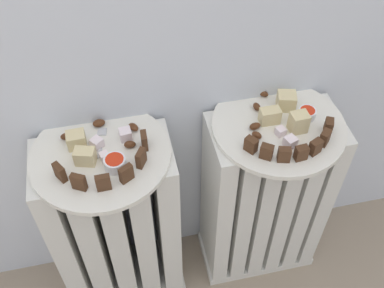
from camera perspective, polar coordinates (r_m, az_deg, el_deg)
The scene contains 38 objects.
radiator_left at distance 1.26m, azimuth -9.27°, elevation -10.17°, with size 0.33×0.17×0.58m.
radiator_right at distance 1.31m, azimuth 8.86°, elevation -6.88°, with size 0.33×0.17×0.58m.
plate_left at distance 1.02m, azimuth -11.29°, elevation -1.32°, with size 0.31×0.31×0.01m, color silver.
plate_right at distance 1.08m, azimuth 10.68°, elevation 2.24°, with size 0.31×0.31×0.01m, color silver.
dark_cake_slice_left_0 at distance 0.98m, azimuth -16.06°, elevation -3.39°, with size 0.03×0.01×0.04m, color #472B19.
dark_cake_slice_left_1 at distance 0.95m, azimuth -13.87°, elevation -4.62°, with size 0.03×0.01×0.04m, color #472B19.
dark_cake_slice_left_2 at distance 0.94m, azimuth -10.94°, elevation -4.73°, with size 0.03×0.01×0.04m, color #472B19.
dark_cake_slice_left_3 at distance 0.95m, azimuth -8.15°, elevation -3.65°, with size 0.03×0.01×0.04m, color #472B19.
dark_cake_slice_left_4 at distance 0.97m, azimuth -6.34°, elevation -1.74°, with size 0.03×0.01×0.04m, color #472B19.
dark_cake_slice_left_5 at distance 1.00m, azimuth -5.94°, elevation 0.42°, with size 0.03×0.01×0.04m, color #472B19.
marble_cake_slice_left_0 at distance 1.03m, azimuth -14.15°, elevation 0.50°, with size 0.04×0.03×0.04m, color beige.
marble_cake_slice_left_1 at distance 0.99m, azimuth -13.12°, elevation -1.51°, with size 0.04×0.03×0.04m, color beige.
turkish_delight_left_0 at distance 1.02m, azimuth -11.70°, elevation 0.13°, with size 0.02×0.02×0.02m, color white.
turkish_delight_left_1 at distance 1.03m, azimuth -8.24°, elevation 1.18°, with size 0.03×0.03×0.03m, color white.
turkish_delight_left_2 at distance 1.00m, azimuth -10.80°, elevation -1.52°, with size 0.02×0.02×0.02m, color white.
medjool_date_left_0 at distance 1.01m, azimuth -7.71°, elevation -0.06°, with size 0.03×0.02×0.02m, color #4C2814.
medjool_date_left_1 at distance 1.07m, azimuth -11.46°, elevation 2.55°, with size 0.03×0.02×0.02m, color #4C2814.
medjool_date_left_2 at distance 1.06m, azimuth -15.32°, elevation 0.93°, with size 0.03×0.01×0.02m, color #4C2814.
medjool_date_left_3 at distance 1.05m, azimuth -7.28°, elevation 2.09°, with size 0.03×0.02×0.01m, color #4C2814.
jam_bowl_left at distance 0.97m, azimuth -9.53°, elevation -2.29°, with size 0.05×0.05×0.03m.
dark_cake_slice_right_0 at distance 1.00m, azimuth 7.32°, elevation -0.09°, with size 0.03×0.02×0.04m, color #472B19.
dark_cake_slice_right_1 at distance 0.99m, azimuth 9.23°, elevation -0.95°, with size 0.03×0.02×0.04m, color #472B19.
dark_cake_slice_right_2 at distance 0.99m, azimuth 11.35°, elevation -1.30°, with size 0.03×0.02×0.04m, color #472B19.
dark_cake_slice_right_3 at distance 1.00m, azimuth 13.39°, elevation -1.09°, with size 0.03×0.02×0.04m, color #472B19.
dark_cake_slice_right_4 at distance 1.02m, azimuth 15.05°, elevation -0.36°, with size 0.03×0.02×0.04m, color #472B19.
dark_cake_slice_right_5 at distance 1.04m, azimuth 16.14°, elevation 0.76°, with size 0.03×0.02×0.04m, color #472B19.
dark_cake_slice_right_6 at distance 1.07m, azimuth 16.56°, elevation 2.11°, with size 0.03×0.02×0.04m, color #472B19.
marble_cake_slice_right_0 at distance 1.11m, azimuth 11.60°, elevation 5.25°, with size 0.04×0.04×0.04m, color beige.
marble_cake_slice_right_1 at distance 1.05m, azimuth 13.08°, elevation 2.64°, with size 0.04×0.03×0.05m, color beige.
marble_cake_slice_right_2 at distance 1.06m, azimuth 9.63°, elevation 3.46°, with size 0.05×0.03×0.04m, color beige.
turkish_delight_right_0 at distance 1.03m, azimuth 12.08°, elevation 0.25°, with size 0.02×0.02×0.02m, color white.
turkish_delight_right_1 at distance 1.05m, azimuth 10.91°, elevation 1.54°, with size 0.02×0.02×0.02m, color white.
medjool_date_right_0 at distance 1.05m, azimuth 7.80°, elevation 2.20°, with size 0.03×0.02×0.02m, color #4C2814.
medjool_date_right_1 at distance 1.13m, azimuth 8.77°, elevation 6.23°, with size 0.03×0.01×0.02m, color #4C2814.
medjool_date_right_2 at distance 1.03m, azimuth 8.03°, elevation 1.09°, with size 0.02×0.02×0.02m, color #4C2814.
medjool_date_right_3 at distance 1.10m, azimuth 8.03°, elevation 4.61°, with size 0.02×0.02×0.02m, color #4C2814.
jam_bowl_right at distance 1.10m, azimuth 14.07°, elevation 3.74°, with size 0.04×0.04×0.02m.
fork at distance 1.04m, azimuth -11.20°, elevation 0.50°, with size 0.03×0.09×0.00m.
Camera 1 is at (-0.15, -0.40, 1.34)m, focal length 43.03 mm.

